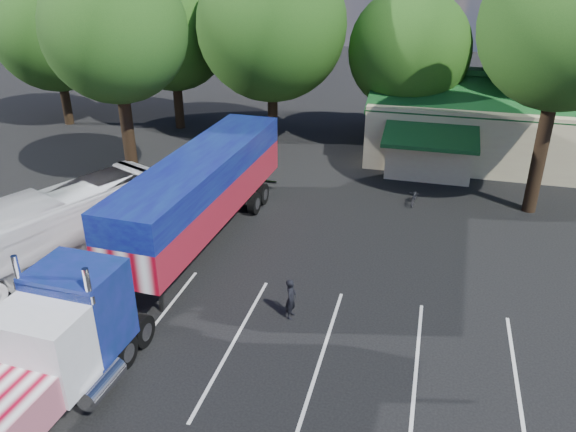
% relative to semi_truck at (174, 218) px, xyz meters
% --- Properties ---
extents(ground, '(120.00, 120.00, 0.00)m').
position_rel_semi_truck_xyz_m(ground, '(3.96, 2.04, -2.58)').
color(ground, black).
rests_on(ground, ground).
extents(event_hall, '(24.20, 14.12, 5.55)m').
position_rel_semi_truck_xyz_m(event_hall, '(17.70, 19.85, -0.37)').
color(event_hall, '#BEB78D').
rests_on(event_hall, ground).
extents(tree_row_a, '(9.00, 9.00, 11.68)m').
position_rel_semi_truck_xyz_m(tree_row_a, '(-18.04, 18.54, 4.58)').
color(tree_row_a, black).
rests_on(tree_row_a, ground).
extents(tree_row_b, '(8.40, 8.40, 11.35)m').
position_rel_semi_truck_xyz_m(tree_row_b, '(-9.04, 19.84, 4.55)').
color(tree_row_b, black).
rests_on(tree_row_b, ground).
extents(tree_row_c, '(10.00, 10.00, 13.05)m').
position_rel_semi_truck_xyz_m(tree_row_c, '(-1.04, 18.24, 5.45)').
color(tree_row_c, black).
rests_on(tree_row_c, ground).
extents(tree_row_d, '(8.00, 8.00, 10.60)m').
position_rel_semi_truck_xyz_m(tree_row_d, '(7.96, 19.54, 4.00)').
color(tree_row_d, black).
rests_on(tree_row_d, ground).
extents(tree_row_e, '(9.60, 9.60, 12.90)m').
position_rel_semi_truck_xyz_m(tree_row_e, '(16.96, 20.04, 5.50)').
color(tree_row_e, black).
rests_on(tree_row_e, ground).
extents(tree_near_left, '(7.60, 7.60, 12.65)m').
position_rel_semi_truck_xyz_m(tree_near_left, '(-6.54, 8.04, 6.23)').
color(tree_near_left, black).
rests_on(tree_near_left, ground).
extents(tree_near_right, '(8.00, 8.00, 13.50)m').
position_rel_semi_truck_xyz_m(tree_near_right, '(15.46, 10.54, 6.88)').
color(tree_near_right, black).
rests_on(tree_near_right, ground).
extents(semi_truck, '(3.89, 21.90, 4.57)m').
position_rel_semi_truck_xyz_m(semi_truck, '(0.00, 0.00, 0.00)').
color(semi_truck, black).
rests_on(semi_truck, ground).
extents(woman, '(0.43, 0.62, 1.64)m').
position_rel_semi_truck_xyz_m(woman, '(5.56, -1.97, -1.76)').
color(woman, black).
rests_on(woman, ground).
extents(bicycle, '(0.66, 1.58, 0.81)m').
position_rel_semi_truck_xyz_m(bicycle, '(9.46, 9.83, -2.18)').
color(bicycle, black).
rests_on(bicycle, ground).
extents(tour_bus, '(7.29, 11.91, 3.29)m').
position_rel_semi_truck_xyz_m(tour_bus, '(-5.70, -0.90, -0.94)').
color(tour_bus, silver).
rests_on(tour_bus, ground).
extents(silver_sedan, '(4.91, 2.01, 1.58)m').
position_rel_semi_truck_xyz_m(silver_sedan, '(11.26, 16.04, -1.79)').
color(silver_sedan, '#A0A2A7').
rests_on(silver_sedan, ground).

